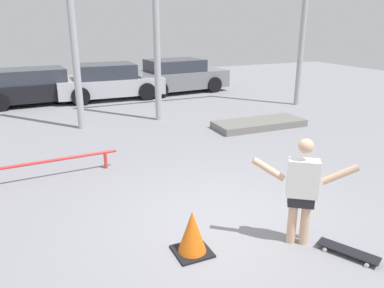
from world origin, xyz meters
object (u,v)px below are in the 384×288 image
(manual_pad, at_px, (259,124))
(traffic_cone, at_px, (192,233))
(parked_car_silver, at_px, (109,82))
(parked_car_grey, at_px, (178,76))
(skateboard, at_px, (348,251))
(grind_rail, at_px, (51,163))
(parked_car_black, at_px, (36,87))
(skateboarder, at_px, (302,188))

(manual_pad, distance_m, traffic_cone, 6.53)
(parked_car_silver, xyz_separation_m, parked_car_grey, (3.05, 0.27, 0.01))
(skateboard, height_order, parked_car_silver, parked_car_silver)
(grind_rail, bearing_deg, parked_car_black, 89.02)
(skateboard, height_order, grind_rail, grind_rail)
(traffic_cone, bearing_deg, skateboarder, -15.07)
(grind_rail, height_order, parked_car_grey, parked_car_grey)
(skateboarder, relative_size, manual_pad, 0.57)
(parked_car_silver, relative_size, parked_car_grey, 0.96)
(traffic_cone, bearing_deg, grind_rail, 113.11)
(skateboarder, bearing_deg, manual_pad, 96.94)
(skateboard, distance_m, traffic_cone, 2.08)
(skateboarder, relative_size, parked_car_black, 0.35)
(manual_pad, height_order, parked_car_grey, parked_car_grey)
(grind_rail, xyz_separation_m, parked_car_grey, (5.85, 7.68, 0.37))
(skateboarder, bearing_deg, traffic_cone, -159.00)
(skateboard, xyz_separation_m, parked_car_grey, (2.52, 12.05, 0.62))
(manual_pad, bearing_deg, skateboarder, -119.13)
(parked_car_grey, xyz_separation_m, traffic_cone, (-4.37, -11.13, -0.38))
(manual_pad, relative_size, parked_car_black, 0.62)
(grind_rail, height_order, parked_car_black, parked_car_black)
(skateboarder, height_order, parked_car_black, skateboarder)
(manual_pad, bearing_deg, grind_rail, -166.41)
(manual_pad, relative_size, parked_car_grey, 0.63)
(parked_car_silver, bearing_deg, skateboarder, -87.82)
(skateboard, bearing_deg, grind_rail, -169.27)
(traffic_cone, bearing_deg, parked_car_grey, 68.55)
(skateboard, distance_m, parked_car_black, 12.45)
(parked_car_black, bearing_deg, parked_car_silver, -8.10)
(parked_car_grey, height_order, traffic_cone, parked_car_grey)
(parked_car_silver, distance_m, parked_car_grey, 3.06)
(manual_pad, relative_size, grind_rail, 1.03)
(skateboarder, xyz_separation_m, grind_rail, (-2.91, 3.84, -0.53))
(parked_car_black, bearing_deg, skateboarder, -79.23)
(parked_car_silver, bearing_deg, skateboard, -85.83)
(manual_pad, xyz_separation_m, parked_car_black, (-5.70, 6.24, 0.53))
(skateboarder, distance_m, parked_car_black, 11.83)
(traffic_cone, bearing_deg, parked_car_black, 96.89)
(parked_car_black, xyz_separation_m, parked_car_grey, (5.71, 0.03, 0.05))
(parked_car_grey, bearing_deg, parked_car_black, 175.57)
(grind_rail, relative_size, parked_car_silver, 0.64)
(manual_pad, relative_size, parked_car_silver, 0.66)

